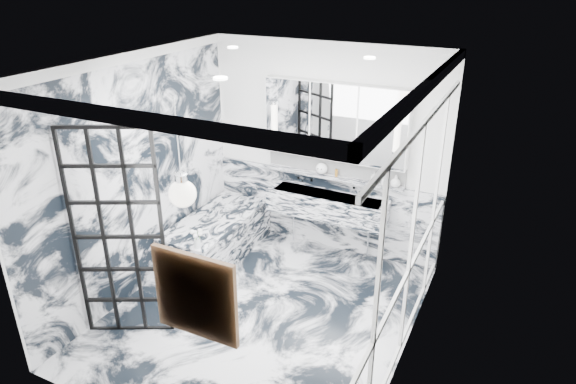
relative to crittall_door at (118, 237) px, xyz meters
The scene contains 25 objects.
floor 1.83m from the crittall_door, 36.66° to the left, with size 3.60×3.60×0.00m, color silver.
ceiling 2.19m from the crittall_door, 36.66° to the left, with size 3.60×3.60×0.00m, color white.
wall_back 2.90m from the crittall_door, 66.63° to the left, with size 3.60×3.60×0.00m, color white.
wall_front 1.51m from the crittall_door, 39.55° to the right, with size 3.60×3.60×0.00m, color white.
wall_left 1.00m from the crittall_door, 117.99° to the left, with size 3.60×3.60×0.00m, color white.
wall_right 2.89m from the crittall_door, 17.26° to the left, with size 3.60×3.60×0.00m, color white.
marble_clad_back 2.93m from the crittall_door, 66.43° to the left, with size 3.18×0.05×1.05m, color silver.
marble_clad_left 0.98m from the crittall_door, 117.20° to the left, with size 0.02×3.56×2.68m, color silver.
panel_molding 2.86m from the crittall_door, 17.38° to the left, with size 0.03×3.40×2.30m, color white.
soap_bottle_a 3.25m from the crittall_door, 52.14° to the left, with size 0.07×0.07×0.19m, color #8C5919.
soap_bottle_b 3.16m from the crittall_door, 54.10° to the left, with size 0.07×0.07×0.16m, color #4C4C51.
soap_bottle_c 3.34m from the crittall_door, 50.21° to the left, with size 0.12×0.12×0.16m, color silver.
face_pot 2.81m from the crittall_door, 66.01° to the left, with size 0.16×0.16×0.16m, color white.
amber_bottle 2.90m from the crittall_door, 62.28° to the left, with size 0.04×0.04×0.10m, color #8C5919.
flower_vase 1.14m from the crittall_door, 77.87° to the left, with size 0.08×0.08×0.12m, color silver.
crittall_door is the anchor object (origin of this frame).
artwork 1.88m from the crittall_door, 29.47° to the right, with size 0.57×0.05×0.57m, color orange.
pendant_light 1.42m from the crittall_door, 16.31° to the right, with size 0.22×0.22×0.22m, color white.
trough_sink 2.77m from the crittall_door, 61.70° to the left, with size 1.60×0.45×0.30m, color silver.
ledge 2.88m from the crittall_door, 63.26° to the left, with size 1.90×0.14×0.04m, color silver.
subway_tile 2.94m from the crittall_door, 63.80° to the left, with size 1.90×0.03×0.23m, color white.
mirror_cabinet 2.96m from the crittall_door, 63.31° to the left, with size 1.90×0.16×1.00m, color white.
sconce_left 2.61m from the crittall_door, 79.14° to the left, with size 0.07×0.07×0.40m, color white.
sconce_right 3.32m from the crittall_door, 49.56° to the left, with size 0.07×0.07×0.40m, color white.
bathtub 1.95m from the crittall_door, 90.94° to the left, with size 0.75×1.65×0.55m, color silver.
Camera 1 is at (2.35, -4.16, 3.64)m, focal length 32.00 mm.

